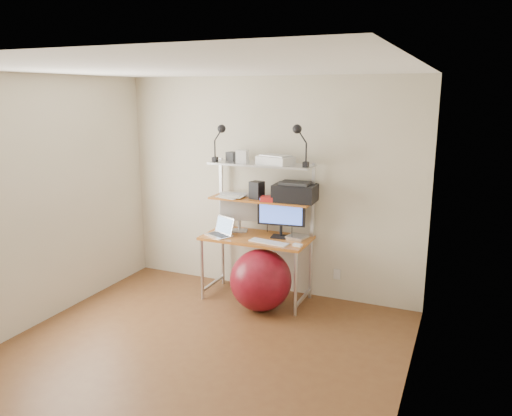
{
  "coord_description": "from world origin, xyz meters",
  "views": [
    {
      "loc": [
        2.13,
        -3.49,
        2.31
      ],
      "look_at": [
        0.12,
        1.15,
        1.14
      ],
      "focal_mm": 35.0,
      "sensor_mm": 36.0,
      "label": 1
    }
  ],
  "objects": [
    {
      "name": "red_box",
      "position": [
        0.14,
        1.48,
        1.18
      ],
      "size": [
        0.22,
        0.16,
        0.05
      ],
      "primitive_type": "cube",
      "rotation": [
        0.0,
        0.0,
        0.19
      ],
      "color": "red",
      "rests_on": "mid_shelf"
    },
    {
      "name": "computer_desk",
      "position": [
        0.0,
        1.5,
        0.96
      ],
      "size": [
        1.2,
        0.6,
        1.57
      ],
      "color": "#B66923",
      "rests_on": "ground"
    },
    {
      "name": "exercise_ball",
      "position": [
        0.16,
        1.19,
        0.34
      ],
      "size": [
        0.67,
        0.67,
        0.67
      ],
      "primitive_type": "sphere",
      "color": "maroon",
      "rests_on": "floor"
    },
    {
      "name": "box_grey",
      "position": [
        -0.37,
        1.6,
        1.6
      ],
      "size": [
        0.13,
        0.13,
        0.11
      ],
      "primitive_type": "cube",
      "rotation": [
        0.0,
        0.0,
        -0.23
      ],
      "color": "#2C2D2F",
      "rests_on": "top_shelf"
    },
    {
      "name": "keyboard",
      "position": [
        0.22,
        1.28,
        0.75
      ],
      "size": [
        0.46,
        0.19,
        0.01
      ],
      "primitive_type": "cube",
      "rotation": [
        0.0,
        0.0,
        -0.15
      ],
      "color": "silver",
      "rests_on": "desktop"
    },
    {
      "name": "clip_lamp_right",
      "position": [
        0.46,
        1.49,
        1.87
      ],
      "size": [
        0.18,
        0.1,
        0.44
      ],
      "color": "black",
      "rests_on": "top_shelf"
    },
    {
      "name": "nas_cube",
      "position": [
        -0.05,
        1.56,
        1.25
      ],
      "size": [
        0.16,
        0.16,
        0.19
      ],
      "primitive_type": "cube",
      "rotation": [
        0.0,
        0.0,
        -0.2
      ],
      "color": "black",
      "rests_on": "mid_shelf"
    },
    {
      "name": "wall_outlet",
      "position": [
        0.85,
        1.79,
        0.3
      ],
      "size": [
        0.08,
        0.01,
        0.12
      ],
      "primitive_type": "cube",
      "color": "silver",
      "rests_on": "room"
    },
    {
      "name": "paper_stack",
      "position": [
        -0.36,
        1.57,
        1.16
      ],
      "size": [
        0.36,
        0.4,
        0.02
      ],
      "color": "white",
      "rests_on": "mid_shelf"
    },
    {
      "name": "monitor_black",
      "position": [
        0.26,
        1.54,
        1.01
      ],
      "size": [
        0.54,
        0.17,
        0.54
      ],
      "rotation": [
        0.0,
        0.0,
        0.12
      ],
      "color": "black",
      "rests_on": "desktop"
    },
    {
      "name": "box_white",
      "position": [
        -0.21,
        1.53,
        1.62
      ],
      "size": [
        0.13,
        0.11,
        0.14
      ],
      "primitive_type": "cube",
      "rotation": [
        0.0,
        0.0,
        0.11
      ],
      "color": "silver",
      "rests_on": "top_shelf"
    },
    {
      "name": "clip_lamp_left",
      "position": [
        -0.47,
        1.49,
        1.86
      ],
      "size": [
        0.17,
        0.09,
        0.42
      ],
      "color": "black",
      "rests_on": "top_shelf"
    },
    {
      "name": "mac_mini",
      "position": [
        0.45,
        1.54,
        0.76
      ],
      "size": [
        0.24,
        0.24,
        0.04
      ],
      "primitive_type": "cube",
      "rotation": [
        0.0,
        0.0,
        -0.18
      ],
      "color": "silver",
      "rests_on": "desktop"
    },
    {
      "name": "printer",
      "position": [
        0.4,
        1.59,
        1.25
      ],
      "size": [
        0.47,
        0.33,
        0.22
      ],
      "rotation": [
        0.0,
        0.0,
        0.05
      ],
      "color": "black",
      "rests_on": "mid_shelf"
    },
    {
      "name": "mouse",
      "position": [
        0.54,
        1.28,
        0.75
      ],
      "size": [
        0.1,
        0.07,
        0.03
      ],
      "primitive_type": "cube",
      "rotation": [
        0.0,
        0.0,
        -0.16
      ],
      "color": "silver",
      "rests_on": "desktop"
    },
    {
      "name": "phone",
      "position": [
        0.06,
        1.32,
        0.74
      ],
      "size": [
        0.08,
        0.12,
        0.01
      ],
      "primitive_type": "cube",
      "rotation": [
        0.0,
        0.0,
        0.16
      ],
      "color": "black",
      "rests_on": "desktop"
    },
    {
      "name": "laptop",
      "position": [
        -0.38,
        1.34,
        0.78
      ],
      "size": [
        0.37,
        0.35,
        0.26
      ],
      "rotation": [
        0.0,
        0.0,
        -0.46
      ],
      "color": "silver",
      "rests_on": "desktop"
    },
    {
      "name": "scanner",
      "position": [
        0.17,
        1.59,
        1.6
      ],
      "size": [
        0.43,
        0.35,
        0.1
      ],
      "rotation": [
        0.0,
        0.0,
        -0.3
      ],
      "color": "silver",
      "rests_on": "top_shelf"
    },
    {
      "name": "monitor_silver",
      "position": [
        -0.28,
        1.59,
        1.0
      ],
      "size": [
        0.43,
        0.21,
        0.49
      ],
      "rotation": [
        0.0,
        0.0,
        0.32
      ],
      "color": "#B1B1B6",
      "rests_on": "desktop"
    },
    {
      "name": "room",
      "position": [
        0.0,
        0.0,
        1.25
      ],
      "size": [
        3.6,
        3.6,
        3.6
      ],
      "color": "brown",
      "rests_on": "ground"
    }
  ]
}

